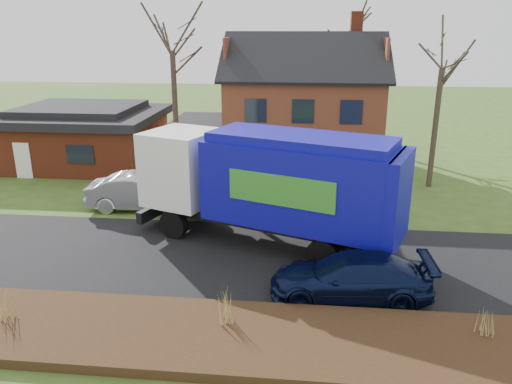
# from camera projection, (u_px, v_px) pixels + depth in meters

# --- Properties ---
(ground) EXTENTS (120.00, 120.00, 0.00)m
(ground) POSITION_uv_depth(u_px,v_px,m) (243.00, 259.00, 18.97)
(ground) COLOR #354F1A
(ground) RESTS_ON ground
(road) EXTENTS (80.00, 7.00, 0.02)m
(road) POSITION_uv_depth(u_px,v_px,m) (243.00, 258.00, 18.96)
(road) COLOR black
(road) RESTS_ON ground
(mulch_verge) EXTENTS (80.00, 3.50, 0.30)m
(mulch_verge) POSITION_uv_depth(u_px,v_px,m) (219.00, 337.00, 13.92)
(mulch_verge) COLOR black
(mulch_verge) RESTS_ON ground
(main_house) EXTENTS (12.95, 8.95, 9.26)m
(main_house) POSITION_uv_depth(u_px,v_px,m) (296.00, 101.00, 30.68)
(main_house) COLOR beige
(main_house) RESTS_ON ground
(ranch_house) EXTENTS (9.80, 8.20, 3.70)m
(ranch_house) POSITION_uv_depth(u_px,v_px,m) (83.00, 135.00, 31.85)
(ranch_house) COLOR maroon
(ranch_house) RESTS_ON ground
(garbage_truck) EXTENTS (11.10, 6.46, 4.62)m
(garbage_truck) POSITION_uv_depth(u_px,v_px,m) (273.00, 181.00, 19.40)
(garbage_truck) COLOR black
(garbage_truck) RESTS_ON ground
(silver_sedan) EXTENTS (5.31, 2.11, 1.72)m
(silver_sedan) POSITION_uv_depth(u_px,v_px,m) (143.00, 192.00, 23.90)
(silver_sedan) COLOR #9B9DA2
(silver_sedan) RESTS_ON ground
(navy_wagon) EXTENTS (5.23, 2.30, 1.49)m
(navy_wagon) POSITION_uv_depth(u_px,v_px,m) (350.00, 277.00, 16.00)
(navy_wagon) COLOR #0B1332
(navy_wagon) RESTS_ON ground
(tree_front_west) EXTENTS (3.35, 3.35, 9.96)m
(tree_front_west) POSITION_uv_depth(u_px,v_px,m) (171.00, 30.00, 26.45)
(tree_front_west) COLOR #392B22
(tree_front_west) RESTS_ON ground
(tree_front_east) EXTENTS (3.28, 3.28, 9.12)m
(tree_front_east) POSITION_uv_depth(u_px,v_px,m) (444.00, 47.00, 25.21)
(tree_front_east) COLOR #3F3326
(tree_front_east) RESTS_ON ground
(tree_back) EXTENTS (3.48, 3.48, 11.03)m
(tree_back) POSITION_uv_depth(u_px,v_px,m) (352.00, 15.00, 35.38)
(tree_back) COLOR #3B3323
(tree_back) RESTS_ON ground
(grass_clump_west) EXTENTS (0.36, 0.30, 0.95)m
(grass_clump_west) POSITION_uv_depth(u_px,v_px,m) (7.00, 304.00, 14.40)
(grass_clump_west) COLOR tan
(grass_clump_west) RESTS_ON mulch_verge
(grass_clump_mid) EXTENTS (0.38, 0.31, 1.06)m
(grass_clump_mid) POSITION_uv_depth(u_px,v_px,m) (228.00, 305.00, 14.24)
(grass_clump_mid) COLOR #AB964B
(grass_clump_mid) RESTS_ON mulch_verge
(grass_clump_east) EXTENTS (0.34, 0.28, 0.85)m
(grass_clump_east) POSITION_uv_depth(u_px,v_px,m) (486.00, 321.00, 13.64)
(grass_clump_east) COLOR #A28A47
(grass_clump_east) RESTS_ON mulch_verge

